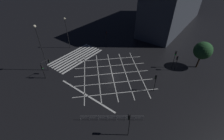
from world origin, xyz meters
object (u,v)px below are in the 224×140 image
traffic_light_nw_cross (177,60)px  traffic_light_se_main (46,65)px  traffic_light_ne_cross (129,121)px  street_lamp_west (39,41)px  traffic_light_sw_cross (106,35)px  traffic_light_median_north (155,80)px  street_tree_far (203,51)px  street_lamp_east (66,28)px  traffic_light_se_cross (43,69)px  traffic_light_nw_main (175,56)px

traffic_light_nw_cross → traffic_light_se_main: (17.73, -20.22, 0.26)m
traffic_light_ne_cross → street_lamp_west: 22.54m
street_lamp_west → traffic_light_sw_cross: bearing=170.5°
traffic_light_median_north → street_lamp_west: bearing=20.5°
traffic_light_ne_cross → street_tree_far: 23.59m
street_lamp_east → traffic_light_median_north: bearing=86.1°
traffic_light_se_cross → traffic_light_nw_main: traffic_light_nw_main is taller
street_lamp_west → street_tree_far: street_lamp_west is taller
traffic_light_sw_cross → traffic_light_se_cross: 19.00m
traffic_light_se_cross → traffic_light_nw_main: size_ratio=0.78×
traffic_light_nw_cross → traffic_light_se_cross: bearing=42.8°
traffic_light_median_north → street_tree_far: 13.88m
traffic_light_sw_cross → traffic_light_ne_cross: (19.28, 19.24, 0.35)m
traffic_light_sw_cross → traffic_light_se_cross: traffic_light_sw_cross is taller
street_lamp_west → street_tree_far: bearing=129.0°
traffic_light_nw_main → street_tree_far: bearing=129.3°
traffic_light_nw_main → traffic_light_ne_cross: bearing=1.8°
traffic_light_se_cross → street_lamp_east: (-11.67, -6.15, 3.25)m
traffic_light_sw_cross → traffic_light_se_main: traffic_light_sw_cross is taller
traffic_light_median_north → street_lamp_east: size_ratio=0.46×
street_tree_far → street_lamp_east: bearing=-69.4°
traffic_light_nw_cross → street_lamp_east: 27.47m
traffic_light_median_north → traffic_light_se_main: traffic_light_se_main is taller
traffic_light_median_north → street_tree_far: size_ratio=0.62×
traffic_light_median_north → street_lamp_east: bearing=-3.9°
traffic_light_median_north → traffic_light_nw_main: traffic_light_nw_main is taller
street_lamp_west → traffic_light_se_cross: bearing=44.4°
traffic_light_sw_cross → traffic_light_ne_cross: bearing=-45.1°
traffic_light_sw_cross → traffic_light_median_north: traffic_light_sw_cross is taller
traffic_light_nw_main → street_lamp_east: 26.92m
traffic_light_se_main → traffic_light_sw_cross: bearing=-2.8°
traffic_light_nw_cross → traffic_light_se_cross: 27.55m
traffic_light_ne_cross → street_lamp_east: 28.98m
traffic_light_nw_main → street_lamp_east: (7.68, -25.67, 2.60)m
traffic_light_nw_cross → traffic_light_nw_main: bearing=-42.1°
traffic_light_nw_main → street_lamp_west: 27.90m
traffic_light_sw_cross → traffic_light_nw_cross: bearing=-0.8°
traffic_light_sw_cross → street_tree_far: bearing=9.8°
traffic_light_se_main → street_lamp_west: street_lamp_west is taller
traffic_light_nw_cross → traffic_light_ne_cross: 19.03m
traffic_light_sw_cross → traffic_light_ne_cross: size_ratio=0.89×
traffic_light_sw_cross → traffic_light_nw_cross: size_ratio=1.11×
traffic_light_se_main → traffic_light_nw_main: 26.80m
traffic_light_nw_cross → traffic_light_nw_main: 1.05m
street_lamp_east → street_tree_far: bearing=110.6°
traffic_light_se_main → traffic_light_ne_cross: size_ratio=0.86×
traffic_light_se_cross → street_tree_far: size_ratio=0.55×
traffic_light_median_north → traffic_light_nw_main: (-9.39, 0.24, 0.34)m
traffic_light_sw_cross → street_lamp_east: size_ratio=0.49×
traffic_light_sw_cross → traffic_light_se_main: 18.01m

